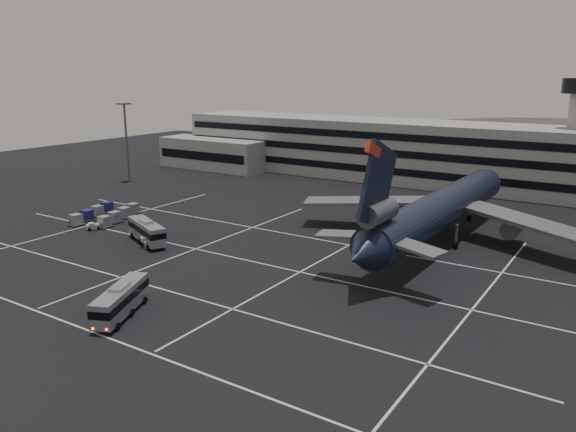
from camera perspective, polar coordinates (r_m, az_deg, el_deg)
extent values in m
plane|color=black|center=(76.75, -8.03, -4.85)|extent=(260.00, 260.00, 0.00)
cube|color=silver|center=(63.12, -21.39, -10.10)|extent=(90.00, 0.25, 0.01)
cube|color=silver|center=(70.03, -13.42, -7.02)|extent=(90.00, 0.25, 0.01)
cube|color=silver|center=(79.63, -6.14, -4.06)|extent=(90.00, 0.25, 0.01)
cube|color=silver|center=(90.39, -0.55, -1.73)|extent=(90.00, 0.25, 0.01)
cube|color=silver|center=(101.79, -18.66, -0.65)|extent=(0.25, 55.00, 0.01)
cube|color=silver|center=(84.80, -8.45, -2.98)|extent=(0.25, 55.00, 0.01)
cube|color=silver|center=(74.63, 2.05, -5.27)|extent=(0.25, 55.00, 0.01)
cube|color=silver|center=(66.84, 18.61, -8.46)|extent=(0.25, 55.00, 0.01)
cube|color=gray|center=(136.37, 12.17, 6.45)|extent=(120.00, 18.00, 14.00)
cube|color=black|center=(128.57, 10.62, 4.48)|extent=(118.00, 0.20, 1.60)
cube|color=black|center=(127.96, 10.70, 6.24)|extent=(118.00, 0.20, 1.60)
cube|color=black|center=(127.50, 10.78, 7.88)|extent=(118.00, 0.20, 1.60)
cube|color=gray|center=(152.09, -7.57, 6.30)|extent=(30.00, 10.00, 8.00)
cylinder|color=gray|center=(129.76, 27.23, 6.58)|extent=(4.40, 4.40, 22.00)
ellipsoid|color=#38332B|center=(251.53, 7.27, 6.15)|extent=(196.00, 140.00, 32.00)
cylinder|color=slate|center=(137.33, -16.07, 7.11)|extent=(0.50, 0.50, 18.00)
cube|color=slate|center=(136.56, -16.34, 10.89)|extent=(2.40, 2.40, 0.35)
cylinder|color=black|center=(87.37, 15.29, 0.71)|extent=(6.35, 48.08, 5.60)
cone|color=black|center=(112.05, 19.67, 3.32)|extent=(5.67, 4.59, 5.60)
cone|color=black|center=(63.66, 7.46, -3.95)|extent=(5.12, 5.08, 5.04)
cube|color=black|center=(64.85, 9.06, 3.09)|extent=(0.65, 9.48, 10.97)
cube|color=red|center=(62.82, 8.63, 6.63)|extent=(0.60, 3.24, 2.24)
cylinder|color=#595B60|center=(66.01, 9.14, 0.35)|extent=(2.79, 6.04, 2.70)
cube|color=slate|center=(69.13, 6.04, -1.90)|extent=(7.98, 4.59, 0.87)
cube|color=slate|center=(65.82, 12.52, -3.02)|extent=(8.03, 4.79, 0.87)
cube|color=slate|center=(93.88, 8.44, 1.50)|extent=(22.51, 13.05, 1.75)
cylinder|color=#595B60|center=(95.75, 10.80, 0.60)|extent=(2.79, 5.54, 2.70)
cube|color=slate|center=(86.52, 23.52, -0.67)|extent=(22.41, 13.63, 1.75)
cylinder|color=#595B60|center=(90.32, 21.92, -1.03)|extent=(2.79, 5.54, 2.70)
cylinder|color=slate|center=(102.38, 17.98, 0.75)|extent=(0.44, 0.44, 3.00)
cylinder|color=black|center=(102.76, 17.91, -0.14)|extent=(0.52, 1.11, 1.10)
cylinder|color=slate|center=(87.31, 12.75, -1.18)|extent=(0.44, 0.44, 3.00)
cylinder|color=black|center=(87.76, 12.69, -2.22)|extent=(0.52, 1.11, 1.10)
cylinder|color=slate|center=(85.34, 16.74, -1.80)|extent=(0.44, 0.44, 3.00)
cylinder|color=black|center=(85.80, 16.67, -2.86)|extent=(0.52, 1.11, 1.10)
cube|color=gray|center=(62.38, -16.63, -8.16)|extent=(6.05, 9.83, 2.67)
cube|color=black|center=(62.26, -16.65, -7.89)|extent=(6.13, 9.91, 0.84)
cube|color=gray|center=(61.83, -16.73, -6.88)|extent=(2.39, 3.02, 0.31)
cylinder|color=black|center=(60.61, -18.88, -10.46)|extent=(0.61, 0.89, 0.85)
cylinder|color=black|center=(59.66, -16.95, -10.71)|extent=(0.61, 0.89, 0.85)
cylinder|color=black|center=(63.38, -17.46, -9.23)|extent=(0.61, 0.89, 0.85)
cylinder|color=black|center=(62.46, -15.60, -9.44)|extent=(0.61, 0.89, 0.85)
cylinder|color=black|center=(66.20, -16.17, -8.10)|extent=(0.61, 0.89, 0.85)
cylinder|color=black|center=(65.33, -14.38, -8.28)|extent=(0.61, 0.89, 0.85)
cube|color=#FF0C05|center=(59.10, -19.22, -10.75)|extent=(0.23, 0.16, 0.20)
cube|color=#FF0C05|center=(58.47, -17.97, -10.92)|extent=(0.23, 0.16, 0.20)
cube|color=gray|center=(87.18, -14.17, -1.49)|extent=(10.29, 6.27, 2.79)
cube|color=black|center=(87.09, -14.18, -1.28)|extent=(10.37, 6.35, 0.88)
cube|color=gray|center=(86.78, -14.23, -0.50)|extent=(3.15, 2.49, 0.33)
cylinder|color=black|center=(83.98, -14.05, -3.13)|extent=(0.94, 0.63, 0.89)
cylinder|color=black|center=(84.71, -12.57, -2.89)|extent=(0.94, 0.63, 0.89)
cylinder|color=black|center=(87.24, -14.83, -2.52)|extent=(0.94, 0.63, 0.89)
cylinder|color=black|center=(87.94, -13.39, -2.29)|extent=(0.94, 0.63, 0.89)
cylinder|color=black|center=(90.52, -15.55, -1.96)|extent=(0.94, 0.63, 0.89)
cylinder|color=black|center=(91.20, -14.16, -1.74)|extent=(0.94, 0.63, 0.89)
cube|color=#B6B7B2|center=(97.51, -19.21, -1.04)|extent=(1.80, 2.27, 0.82)
cube|color=#B6B7B2|center=(97.28, -19.50, -0.77)|extent=(1.25, 1.15, 0.46)
cylinder|color=black|center=(97.89, -19.69, -1.17)|extent=(0.39, 0.55, 0.51)
cylinder|color=black|center=(96.94, -19.54, -1.31)|extent=(0.39, 0.55, 0.51)
cylinder|color=black|center=(98.21, -18.87, -1.05)|extent=(0.39, 0.55, 0.51)
cylinder|color=black|center=(97.27, -18.71, -1.19)|extent=(0.39, 0.55, 0.51)
cube|color=#B6B7B2|center=(85.51, -13.93, -2.68)|extent=(2.73, 2.67, 1.01)
cube|color=#B6B7B2|center=(84.78, -13.95, -2.36)|extent=(1.58, 1.59, 0.56)
cylinder|color=black|center=(84.74, -14.32, -3.08)|extent=(0.63, 0.61, 0.63)
cylinder|color=black|center=(84.74, -13.49, -3.03)|extent=(0.63, 0.61, 0.63)
cylinder|color=black|center=(86.46, -14.33, -2.73)|extent=(0.63, 0.61, 0.63)
cylinder|color=black|center=(86.46, -13.51, -2.68)|extent=(0.63, 0.61, 0.63)
cube|color=#2D2D30|center=(101.16, -20.69, -0.82)|extent=(2.67, 2.87, 0.19)
cylinder|color=black|center=(101.18, -20.69, -0.86)|extent=(0.11, 0.21, 0.21)
cube|color=#97999F|center=(100.93, -20.74, -0.31)|extent=(2.09, 2.09, 1.70)
cube|color=#2D2D30|center=(98.27, -18.13, -1.04)|extent=(2.67, 2.87, 0.19)
cylinder|color=black|center=(98.29, -18.13, -1.07)|extent=(0.11, 0.21, 0.21)
cube|color=#97999F|center=(98.04, -18.18, -0.50)|extent=(2.09, 2.09, 1.70)
cube|color=#2D2D30|center=(103.70, -19.70, -0.38)|extent=(2.67, 2.87, 0.19)
cylinder|color=black|center=(103.71, -19.70, -0.41)|extent=(0.11, 0.21, 0.21)
cube|color=navy|center=(103.48, -19.75, 0.13)|extent=(2.09, 2.09, 1.70)
cube|color=#2D2D30|center=(100.88, -17.18, -0.57)|extent=(2.67, 2.87, 0.19)
cylinder|color=black|center=(100.90, -17.18, -0.61)|extent=(0.11, 0.21, 0.21)
cube|color=#97999F|center=(100.65, -17.22, -0.05)|extent=(2.09, 2.09, 1.70)
cube|color=#2D2D30|center=(106.27, -18.76, 0.05)|extent=(2.67, 2.87, 0.19)
cylinder|color=black|center=(106.29, -18.76, 0.01)|extent=(0.11, 0.21, 0.21)
cube|color=#97999F|center=(106.05, -18.80, 0.54)|extent=(2.09, 2.09, 1.70)
cube|color=#2D2D30|center=(103.52, -16.28, -0.13)|extent=(2.67, 2.87, 0.19)
cylinder|color=black|center=(103.54, -16.28, -0.17)|extent=(0.11, 0.21, 0.21)
cube|color=#97999F|center=(103.30, -16.32, 0.38)|extent=(2.09, 2.09, 1.70)
cube|color=#2D2D30|center=(108.87, -17.87, 0.45)|extent=(2.67, 2.87, 0.19)
cylinder|color=black|center=(108.89, -17.87, 0.42)|extent=(0.11, 0.21, 0.21)
cube|color=navy|center=(108.66, -17.91, 0.93)|extent=(2.09, 2.09, 1.70)
cube|color=#2D2D30|center=(106.19, -15.43, 0.29)|extent=(2.67, 2.87, 0.19)
cylinder|color=black|center=(106.21, -15.43, 0.25)|extent=(0.11, 0.21, 0.21)
cube|color=#97999F|center=(105.97, -15.46, 0.78)|extent=(2.09, 2.09, 1.70)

